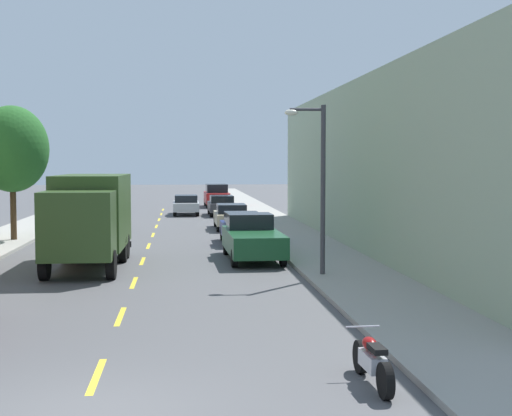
{
  "coord_description": "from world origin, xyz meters",
  "views": [
    {
      "loc": [
        1.54,
        -10.89,
        3.82
      ],
      "look_at": [
        5.21,
        25.03,
        1.5
      ],
      "focal_mm": 50.79,
      "sensor_mm": 36.0,
      "label": 1
    }
  ],
  "objects_px": {
    "parked_pickup_white": "(92,209)",
    "parked_sedan_champagne": "(231,216)",
    "delivery_box_truck": "(90,215)",
    "parked_motorcycle": "(372,362)",
    "parked_sedan_teal": "(73,220)",
    "parked_suv_red": "(217,195)",
    "parked_sedan_charcoal": "(221,205)",
    "parked_pickup_forest": "(252,238)",
    "parked_hatchback_navy": "(241,227)",
    "street_tree_third": "(12,149)",
    "street_lamp": "(318,174)",
    "moving_silver_sedan": "(186,204)",
    "parked_sedan_sky": "(115,196)"
  },
  "relations": [
    {
      "from": "moving_silver_sedan",
      "to": "parked_sedan_teal",
      "type": "bearing_deg",
      "value": -114.56
    },
    {
      "from": "street_lamp",
      "to": "delivery_box_truck",
      "type": "height_order",
      "value": "street_lamp"
    },
    {
      "from": "street_lamp",
      "to": "parked_sedan_teal",
      "type": "height_order",
      "value": "street_lamp"
    },
    {
      "from": "parked_pickup_white",
      "to": "parked_sedan_champagne",
      "type": "bearing_deg",
      "value": -35.31
    },
    {
      "from": "street_lamp",
      "to": "parked_suv_red",
      "type": "bearing_deg",
      "value": 92.28
    },
    {
      "from": "street_lamp",
      "to": "parked_pickup_white",
      "type": "bearing_deg",
      "value": 113.26
    },
    {
      "from": "parked_hatchback_navy",
      "to": "parked_sedan_charcoal",
      "type": "bearing_deg",
      "value": 89.87
    },
    {
      "from": "parked_motorcycle",
      "to": "moving_silver_sedan",
      "type": "bearing_deg",
      "value": 94.2
    },
    {
      "from": "parked_hatchback_navy",
      "to": "moving_silver_sedan",
      "type": "distance_m",
      "value": 18.79
    },
    {
      "from": "parked_pickup_forest",
      "to": "parked_hatchback_navy",
      "type": "height_order",
      "value": "parked_pickup_forest"
    },
    {
      "from": "parked_suv_red",
      "to": "delivery_box_truck",
      "type": "bearing_deg",
      "value": -100.22
    },
    {
      "from": "parked_suv_red",
      "to": "parked_sedan_sky",
      "type": "distance_m",
      "value": 10.03
    },
    {
      "from": "parked_suv_red",
      "to": "parked_motorcycle",
      "type": "bearing_deg",
      "value": -89.6
    },
    {
      "from": "parked_pickup_white",
      "to": "parked_pickup_forest",
      "type": "bearing_deg",
      "value": -65.79
    },
    {
      "from": "street_tree_third",
      "to": "parked_motorcycle",
      "type": "relative_size",
      "value": 3.07
    },
    {
      "from": "parked_pickup_white",
      "to": "parked_sedan_champagne",
      "type": "height_order",
      "value": "parked_pickup_white"
    },
    {
      "from": "street_lamp",
      "to": "moving_silver_sedan",
      "type": "height_order",
      "value": "street_lamp"
    },
    {
      "from": "delivery_box_truck",
      "to": "parked_motorcycle",
      "type": "distance_m",
      "value": 16.16
    },
    {
      "from": "parked_sedan_charcoal",
      "to": "parked_sedan_teal",
      "type": "bearing_deg",
      "value": -124.87
    },
    {
      "from": "parked_sedan_teal",
      "to": "moving_silver_sedan",
      "type": "bearing_deg",
      "value": 65.44
    },
    {
      "from": "parked_sedan_charcoal",
      "to": "moving_silver_sedan",
      "type": "relative_size",
      "value": 1.0
    },
    {
      "from": "delivery_box_truck",
      "to": "moving_silver_sedan",
      "type": "xyz_separation_m",
      "value": [
        3.6,
        25.5,
        -1.14
      ]
    },
    {
      "from": "parked_pickup_white",
      "to": "parked_hatchback_navy",
      "type": "distance_m",
      "value": 15.78
    },
    {
      "from": "street_lamp",
      "to": "parked_sedan_champagne",
      "type": "bearing_deg",
      "value": 95.33
    },
    {
      "from": "parked_sedan_champagne",
      "to": "street_lamp",
      "type": "bearing_deg",
      "value": -84.67
    },
    {
      "from": "street_tree_third",
      "to": "moving_silver_sedan",
      "type": "distance_m",
      "value": 19.29
    },
    {
      "from": "street_tree_third",
      "to": "parked_sedan_teal",
      "type": "xyz_separation_m",
      "value": [
        2.16,
        3.85,
        -3.65
      ]
    },
    {
      "from": "delivery_box_truck",
      "to": "parked_sedan_teal",
      "type": "distance_m",
      "value": 12.57
    },
    {
      "from": "parked_suv_red",
      "to": "parked_hatchback_navy",
      "type": "relative_size",
      "value": 1.2
    },
    {
      "from": "street_lamp",
      "to": "parked_suv_red",
      "type": "distance_m",
      "value": 37.93
    },
    {
      "from": "moving_silver_sedan",
      "to": "parked_sedan_sky",
      "type": "bearing_deg",
      "value": 114.59
    },
    {
      "from": "parked_suv_red",
      "to": "parked_sedan_sky",
      "type": "height_order",
      "value": "parked_suv_red"
    },
    {
      "from": "street_lamp",
      "to": "parked_sedan_champagne",
      "type": "relative_size",
      "value": 1.22
    },
    {
      "from": "parked_pickup_forest",
      "to": "parked_pickup_white",
      "type": "distance_m",
      "value": 20.66
    },
    {
      "from": "moving_silver_sedan",
      "to": "street_lamp",
      "type": "bearing_deg",
      "value": -81.89
    },
    {
      "from": "parked_pickup_forest",
      "to": "parked_sedan_champagne",
      "type": "distance_m",
      "value": 12.82
    },
    {
      "from": "delivery_box_truck",
      "to": "parked_suv_red",
      "type": "height_order",
      "value": "delivery_box_truck"
    },
    {
      "from": "parked_suv_red",
      "to": "parked_sedan_charcoal",
      "type": "bearing_deg",
      "value": -90.69
    },
    {
      "from": "delivery_box_truck",
      "to": "street_lamp",
      "type": "bearing_deg",
      "value": -23.78
    },
    {
      "from": "parked_sedan_champagne",
      "to": "parked_sedan_teal",
      "type": "distance_m",
      "value": 8.73
    },
    {
      "from": "parked_sedan_champagne",
      "to": "street_tree_third",
      "type": "bearing_deg",
      "value": -151.73
    },
    {
      "from": "parked_suv_red",
      "to": "parked_sedan_charcoal",
      "type": "relative_size",
      "value": 1.07
    },
    {
      "from": "parked_sedan_charcoal",
      "to": "parked_motorcycle",
      "type": "bearing_deg",
      "value": -89.33
    },
    {
      "from": "parked_suv_red",
      "to": "parked_sedan_teal",
      "type": "height_order",
      "value": "parked_suv_red"
    },
    {
      "from": "parked_pickup_white",
      "to": "parked_sedan_teal",
      "type": "relative_size",
      "value": 1.18
    },
    {
      "from": "parked_pickup_white",
      "to": "parked_sedan_charcoal",
      "type": "bearing_deg",
      "value": 26.99
    },
    {
      "from": "street_lamp",
      "to": "parked_sedan_charcoal",
      "type": "distance_m",
      "value": 28.1
    },
    {
      "from": "delivery_box_truck",
      "to": "parked_sedan_teal",
      "type": "bearing_deg",
      "value": 101.25
    },
    {
      "from": "parked_hatchback_navy",
      "to": "street_lamp",
      "type": "bearing_deg",
      "value": -80.78
    },
    {
      "from": "street_lamp",
      "to": "parked_suv_red",
      "type": "xyz_separation_m",
      "value": [
        -1.51,
        37.82,
        -2.42
      ]
    }
  ]
}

